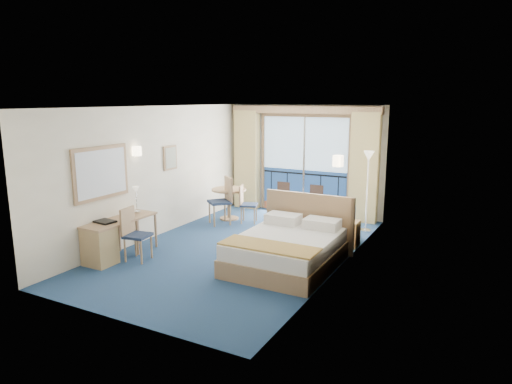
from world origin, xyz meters
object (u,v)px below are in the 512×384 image
armchair (336,223)px  table_chair_a (246,202)px  nightstand (348,233)px  desk_chair (133,231)px  round_table (229,196)px  bed (288,249)px  floor_lamp (368,171)px  desk (104,241)px  table_chair_b (223,198)px

armchair → table_chair_a: table_chair_a is taller
table_chair_a → nightstand: bearing=-121.7°
desk_chair → round_table: (0.03, 3.22, 0.02)m
table_chair_a → bed: bearing=-155.9°
floor_lamp → table_chair_a: 2.86m
armchair → floor_lamp: 1.34m
bed → armchair: bed is taller
armchair → desk: size_ratio=0.49×
nightstand → bed: bearing=-111.4°
bed → floor_lamp: floor_lamp is taller
nightstand → floor_lamp: size_ratio=0.29×
nightstand → round_table: (-3.13, 0.65, 0.31)m
round_table → nightstand: bearing=-11.8°
floor_lamp → table_chair_b: (-3.06, -0.93, -0.72)m
round_table → table_chair_a: bearing=-9.0°
nightstand → table_chair_b: 3.06m
desk → table_chair_b: (0.50, 3.16, 0.23)m
desk → table_chair_b: bearing=81.1°
desk → table_chair_a: bearing=75.7°
table_chair_b → desk_chair: bearing=-52.8°
armchair → desk: 4.56m
bed → table_chair_b: 3.02m
bed → floor_lamp: size_ratio=1.19×
floor_lamp → table_chair_a: floor_lamp is taller
desk → armchair: bearing=46.3°
desk_chair → table_chair_a: bearing=-18.8°
bed → round_table: (-2.52, 2.21, 0.25)m
nightstand → desk: (-3.52, -2.92, 0.13)m
floor_lamp → round_table: size_ratio=2.14×
armchair → table_chair_b: table_chair_b is taller
bed → desk: size_ratio=1.40×
floor_lamp → table_chair_b: 3.28m
floor_lamp → desk_chair: size_ratio=1.85×
bed → table_chair_b: bearing=143.5°
desk_chair → table_chair_b: table_chair_b is taller
desk_chair → table_chair_b: bearing=-12.0°
bed → table_chair_b: (-2.42, 1.79, 0.30)m
armchair → desk_chair: bearing=37.1°
nightstand → table_chair_a: 2.70m
bed → desk_chair: 2.76m
nightstand → desk_chair: bearing=-140.9°
nightstand → armchair: 0.54m
armchair → floor_lamp: (0.41, 0.79, 1.00)m
table_chair_a → table_chair_b: 0.53m
table_chair_a → table_chair_b: (-0.39, -0.34, 0.12)m
nightstand → desk_chair: 4.08m
round_table → desk_chair: bearing=-90.6°
round_table → table_chair_a: 0.51m
floor_lamp → desk: floor_lamp is taller
armchair → bed: bearing=73.6°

